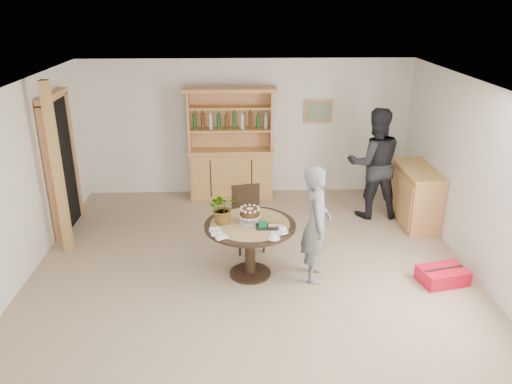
% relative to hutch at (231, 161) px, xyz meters
% --- Properties ---
extents(ground, '(7.00, 7.00, 0.00)m').
position_rel_hutch_xyz_m(ground, '(0.30, -3.24, -0.69)').
color(ground, tan).
rests_on(ground, ground).
extents(room_shell, '(6.04, 7.04, 2.52)m').
position_rel_hutch_xyz_m(room_shell, '(0.30, -3.23, 1.05)').
color(room_shell, white).
rests_on(room_shell, ground).
extents(doorway, '(0.13, 1.10, 2.18)m').
position_rel_hutch_xyz_m(doorway, '(-2.63, -1.24, 0.42)').
color(doorway, black).
rests_on(doorway, ground).
extents(pine_post, '(0.12, 0.12, 2.50)m').
position_rel_hutch_xyz_m(pine_post, '(-2.40, -2.04, 0.56)').
color(pine_post, tan).
rests_on(pine_post, ground).
extents(hutch, '(1.62, 0.54, 2.04)m').
position_rel_hutch_xyz_m(hutch, '(0.00, 0.00, 0.00)').
color(hutch, tan).
rests_on(hutch, ground).
extents(sideboard, '(0.54, 1.26, 0.94)m').
position_rel_hutch_xyz_m(sideboard, '(3.04, -1.24, -0.22)').
color(sideboard, tan).
rests_on(sideboard, ground).
extents(dining_table, '(1.20, 1.20, 0.76)m').
position_rel_hutch_xyz_m(dining_table, '(0.28, -2.84, -0.08)').
color(dining_table, black).
rests_on(dining_table, ground).
extents(dining_chair, '(0.50, 0.50, 0.95)m').
position_rel_hutch_xyz_m(dining_chair, '(0.26, -2.01, -0.15)').
color(dining_chair, black).
rests_on(dining_chair, ground).
extents(birthday_cake, '(0.30, 0.30, 0.20)m').
position_rel_hutch_xyz_m(birthday_cake, '(0.28, -2.79, 0.19)').
color(birthday_cake, white).
rests_on(birthday_cake, dining_table).
extents(flower_vase, '(0.47, 0.44, 0.42)m').
position_rel_hutch_xyz_m(flower_vase, '(-0.07, -2.79, 0.28)').
color(flower_vase, '#3F7233').
rests_on(flower_vase, dining_table).
extents(gift_tray, '(0.30, 0.20, 0.08)m').
position_rel_hutch_xyz_m(gift_tray, '(0.49, -2.96, 0.10)').
color(gift_tray, black).
rests_on(gift_tray, dining_table).
extents(coffee_cup_a, '(0.15, 0.15, 0.09)m').
position_rel_hutch_xyz_m(coffee_cup_a, '(0.68, -3.12, 0.11)').
color(coffee_cup_a, white).
rests_on(coffee_cup_a, dining_table).
extents(coffee_cup_b, '(0.15, 0.15, 0.08)m').
position_rel_hutch_xyz_m(coffee_cup_b, '(0.56, -3.29, 0.11)').
color(coffee_cup_b, white).
rests_on(coffee_cup_b, dining_table).
extents(napkins, '(0.24, 0.33, 0.03)m').
position_rel_hutch_xyz_m(napkins, '(-0.13, -3.15, 0.09)').
color(napkins, white).
rests_on(napkins, dining_table).
extents(teen_boy, '(0.43, 0.61, 1.57)m').
position_rel_hutch_xyz_m(teen_boy, '(1.13, -2.94, 0.10)').
color(teen_boy, slate).
rests_on(teen_boy, ground).
extents(adult_person, '(0.91, 0.71, 1.87)m').
position_rel_hutch_xyz_m(adult_person, '(2.39, -0.95, 0.24)').
color(adult_person, black).
rests_on(adult_person, ground).
extents(red_suitcase, '(0.68, 0.53, 0.21)m').
position_rel_hutch_xyz_m(red_suitcase, '(2.80, -3.13, -0.59)').
color(red_suitcase, red).
rests_on(red_suitcase, ground).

